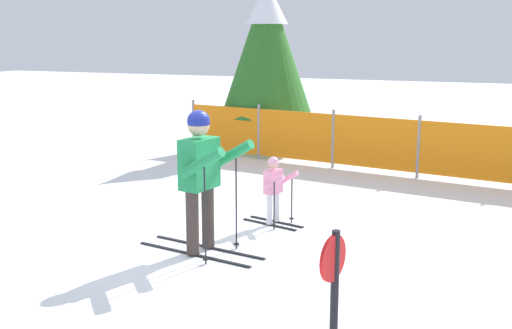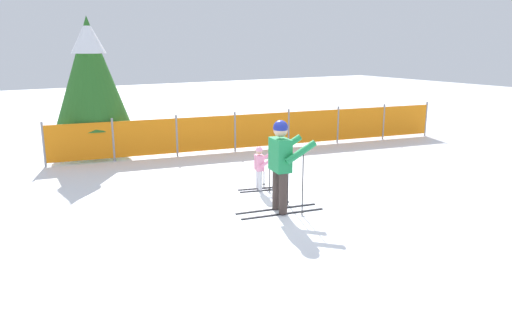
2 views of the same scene
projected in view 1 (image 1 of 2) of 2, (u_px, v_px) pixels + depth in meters
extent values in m
plane|color=white|center=(196.00, 244.00, 8.27)|extent=(60.00, 60.00, 0.00)
cube|color=black|center=(208.00, 247.00, 8.11)|extent=(1.65, 0.34, 0.02)
cube|color=black|center=(193.00, 254.00, 7.84)|extent=(1.65, 0.34, 0.02)
cylinder|color=#3F332D|center=(208.00, 216.00, 8.02)|extent=(0.16, 0.16, 0.79)
cylinder|color=#3F332D|center=(192.00, 223.00, 7.76)|extent=(0.16, 0.16, 0.79)
cube|color=#1E8C4C|center=(199.00, 163.00, 7.75)|extent=(0.36, 0.53, 0.62)
cylinder|color=#1E8C4C|center=(232.00, 154.00, 7.85)|extent=(0.62, 0.23, 0.42)
cylinder|color=#1E8C4C|center=(202.00, 163.00, 7.34)|extent=(0.62, 0.23, 0.42)
sphere|color=#D8AD8C|center=(199.00, 125.00, 7.66)|extent=(0.26, 0.26, 0.26)
sphere|color=navy|center=(199.00, 121.00, 7.65)|extent=(0.28, 0.28, 0.28)
cylinder|color=black|center=(236.00, 201.00, 7.96)|extent=(0.02, 0.02, 1.23)
cylinder|color=black|center=(237.00, 244.00, 8.07)|extent=(0.07, 0.07, 0.01)
cylinder|color=black|center=(205.00, 214.00, 7.42)|extent=(0.02, 0.02, 1.23)
cylinder|color=black|center=(206.00, 259.00, 7.53)|extent=(0.07, 0.07, 0.01)
cube|color=black|center=(276.00, 222.00, 9.20)|extent=(0.89, 0.29, 0.02)
cube|color=black|center=(269.00, 225.00, 9.06)|extent=(0.89, 0.29, 0.02)
cylinder|color=silver|center=(277.00, 207.00, 9.15)|extent=(0.09, 0.09, 0.43)
cylinder|color=silver|center=(269.00, 209.00, 9.02)|extent=(0.09, 0.09, 0.43)
cube|color=pink|center=(273.00, 181.00, 9.01)|extent=(0.22, 0.30, 0.34)
cylinder|color=pink|center=(289.00, 178.00, 9.04)|extent=(0.33, 0.15, 0.24)
cylinder|color=pink|center=(275.00, 182.00, 8.78)|extent=(0.33, 0.15, 0.24)
sphere|color=#D8AD8C|center=(273.00, 164.00, 8.96)|extent=(0.14, 0.14, 0.14)
sphere|color=pink|center=(273.00, 162.00, 8.95)|extent=(0.15, 0.15, 0.15)
cylinder|color=black|center=(292.00, 200.00, 9.13)|extent=(0.02, 0.02, 0.67)
cylinder|color=black|center=(292.00, 218.00, 9.19)|extent=(0.07, 0.07, 0.01)
cylinder|color=black|center=(274.00, 206.00, 8.80)|extent=(0.02, 0.02, 0.67)
cylinder|color=black|center=(274.00, 225.00, 8.85)|extent=(0.07, 0.07, 0.01)
cylinder|color=gray|center=(194.00, 126.00, 14.60)|extent=(0.06, 0.06, 1.18)
cylinder|color=gray|center=(259.00, 132.00, 13.71)|extent=(0.06, 0.06, 1.18)
cylinder|color=gray|center=(333.00, 139.00, 12.81)|extent=(0.06, 0.06, 1.18)
cylinder|color=gray|center=(419.00, 147.00, 11.92)|extent=(0.06, 0.06, 1.18)
cube|color=orange|center=(225.00, 129.00, 14.15)|extent=(1.72, 0.32, 0.99)
cube|color=orange|center=(295.00, 135.00, 13.26)|extent=(1.72, 0.32, 0.99)
cube|color=orange|center=(374.00, 143.00, 12.37)|extent=(1.72, 0.32, 0.99)
cube|color=orange|center=(466.00, 151.00, 11.48)|extent=(1.72, 0.32, 0.99)
cylinder|color=#4C3823|center=(267.00, 133.00, 14.78)|extent=(0.26, 0.26, 0.82)
cone|color=#296723|center=(267.00, 48.00, 14.39)|extent=(2.08, 2.08, 3.05)
cone|color=white|center=(267.00, 3.00, 14.19)|extent=(0.94, 0.94, 0.92)
cylinder|color=red|center=(333.00, 258.00, 3.69)|extent=(0.09, 0.28, 0.28)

